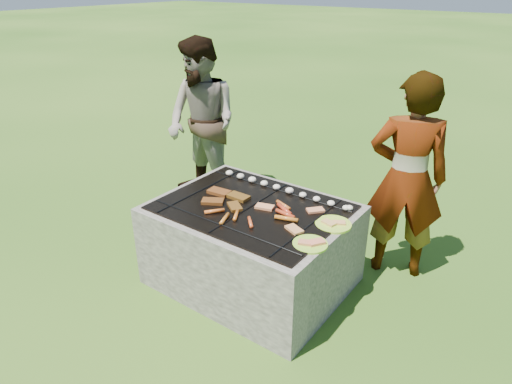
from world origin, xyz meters
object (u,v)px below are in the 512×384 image
fire_pit (252,248)px  plate_near (311,244)px  plate_far (333,224)px  bystander (202,123)px  cook (407,179)px

fire_pit → plate_near: plate_near is taller
plate_far → bystander: (-1.76, 0.73, 0.17)m
cook → bystander: (-1.98, 0.08, 0.03)m
plate_near → bystander: size_ratio=0.17×
plate_far → bystander: bearing=157.5°
fire_pit → bystander: bystander is taller
plate_far → plate_near: plate_near is taller
plate_near → bystander: (-1.76, 1.02, 0.17)m
fire_pit → cook: size_ratio=0.87×
fire_pit → plate_near: (0.56, -0.18, 0.33)m
plate_far → cook: bearing=71.2°
plate_far → bystander: size_ratio=0.17×
fire_pit → cook: 1.19m
plate_far → cook: size_ratio=0.18×
fire_pit → plate_near: bearing=-17.7°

